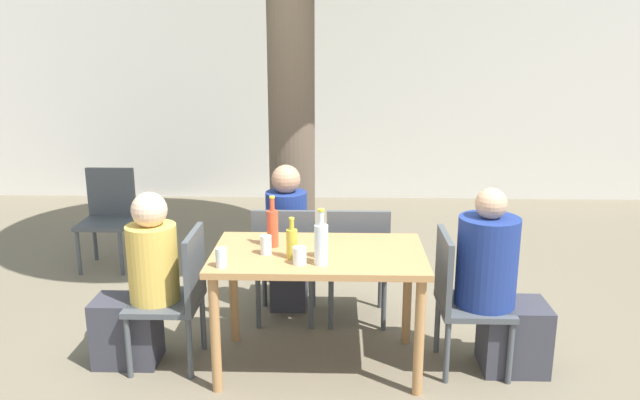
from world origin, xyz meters
name	(u,v)px	position (x,y,z in m)	size (l,w,h in m)	color
ground_plane	(319,364)	(0.00, 0.00, 0.00)	(30.00, 30.00, 0.00)	#706651
cafe_building_wall	(330,90)	(0.00, 4.38, 1.40)	(10.00, 0.08, 2.80)	beige
dining_table_front	(319,267)	(0.00, 0.00, 0.67)	(1.31, 0.77, 0.77)	#B27F4C
patio_chair_0	(178,291)	(-0.88, 0.00, 0.50)	(0.44, 0.44, 0.89)	#474C51
patio_chair_1	(461,294)	(0.88, 0.00, 0.50)	(0.44, 0.44, 0.89)	#474C51
patio_chair_2	(285,258)	(-0.26, 0.62, 0.50)	(0.44, 0.44, 0.89)	#474C51
patio_chair_3	(358,259)	(0.26, 0.62, 0.50)	(0.44, 0.44, 0.89)	#474C51
patio_chair_4	(108,212)	(-1.98, 1.80, 0.50)	(0.44, 0.44, 0.89)	#474C51
person_seated_0	(140,290)	(-1.12, 0.00, 0.50)	(0.56, 0.31, 1.14)	#383842
person_seated_1	(498,290)	(1.12, 0.00, 0.53)	(0.59, 0.37, 1.18)	#383842
person_seated_2	(288,246)	(-0.26, 0.86, 0.51)	(0.30, 0.55, 1.16)	#383842
soda_bottle_0	(273,227)	(-0.29, 0.09, 0.90)	(0.07, 0.07, 0.33)	#DB4C2D
oil_cruet_1	(292,243)	(-0.15, -0.12, 0.87)	(0.07, 0.07, 0.25)	gold
water_bottle_2	(321,243)	(0.02, -0.22, 0.90)	(0.08, 0.08, 0.33)	silver
drinking_glass_0	(300,256)	(-0.10, -0.22, 0.82)	(0.08, 0.08, 0.10)	white
drinking_glass_1	(266,245)	(-0.32, -0.05, 0.83)	(0.07, 0.07, 0.12)	silver
drinking_glass_2	(320,248)	(0.01, -0.09, 0.83)	(0.07, 0.07, 0.11)	silver
drinking_glass_3	(221,258)	(-0.55, -0.28, 0.83)	(0.06, 0.06, 0.11)	silver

